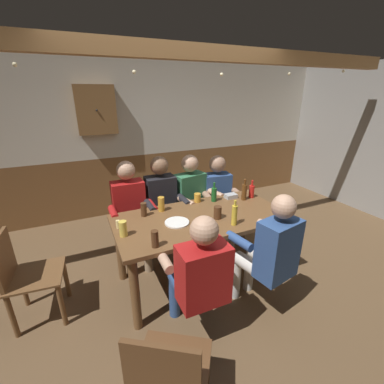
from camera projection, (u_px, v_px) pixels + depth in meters
ground_plane at (205, 284)px, 2.87m from camera, size 8.13×8.13×0.00m
back_wall_upper at (142, 109)px, 4.20m from camera, size 6.78×0.12×1.46m
back_wall_wainscot at (147, 181)px, 4.64m from camera, size 6.78×0.12×0.98m
ceiling_beam at (179, 51)px, 2.59m from camera, size 6.10×0.14×0.16m
dining_table at (201, 226)px, 2.73m from camera, size 1.77×0.88×0.78m
person_0 at (131, 210)px, 3.05m from camera, size 0.51×0.53×1.25m
person_1 at (163, 202)px, 3.22m from camera, size 0.50×0.52×1.27m
person_2 at (193, 199)px, 3.37m from camera, size 0.58×0.58×1.25m
person_3 at (218, 195)px, 3.52m from camera, size 0.53×0.55×1.20m
person_4 at (199, 273)px, 2.03m from camera, size 0.52×0.54×1.18m
person_5 at (269, 251)px, 2.30m from camera, size 0.54×0.57×1.22m
chair_empty_near_right at (25, 275)px, 2.29m from camera, size 0.48×0.48×0.88m
chair_empty_near_left at (169, 378)px, 1.46m from camera, size 0.61×0.61×0.88m
table_candle at (118, 224)px, 2.44m from camera, size 0.04×0.04×0.08m
condiment_caddy at (231, 196)px, 3.14m from camera, size 0.14×0.10×0.05m
plate_0 at (177, 222)px, 2.55m from camera, size 0.24×0.24×0.01m
bottle_0 at (234, 215)px, 2.48m from camera, size 0.05×0.05×0.25m
bottle_1 at (214, 194)px, 3.03m from camera, size 0.06×0.06×0.23m
bottle_2 at (244, 191)px, 3.06m from camera, size 0.06×0.06×0.26m
bottle_3 at (252, 191)px, 3.14m from camera, size 0.06×0.06×0.22m
pint_glass_0 at (197, 198)px, 3.02m from camera, size 0.08×0.08×0.10m
pint_glass_1 at (144, 210)px, 2.67m from camera, size 0.06×0.06×0.14m
pint_glass_2 at (123, 229)px, 2.30m from camera, size 0.07×0.07×0.14m
pint_glass_3 at (155, 239)px, 2.14m from camera, size 0.06×0.06×0.15m
pint_glass_4 at (218, 212)px, 2.62m from camera, size 0.08×0.08×0.13m
pint_glass_5 at (161, 204)px, 2.78m from camera, size 0.07×0.07×0.16m
wall_dart_cabinet at (96, 110)px, 3.81m from camera, size 0.56×0.15×0.70m
string_lights at (181, 69)px, 2.61m from camera, size 4.78×0.04×0.12m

